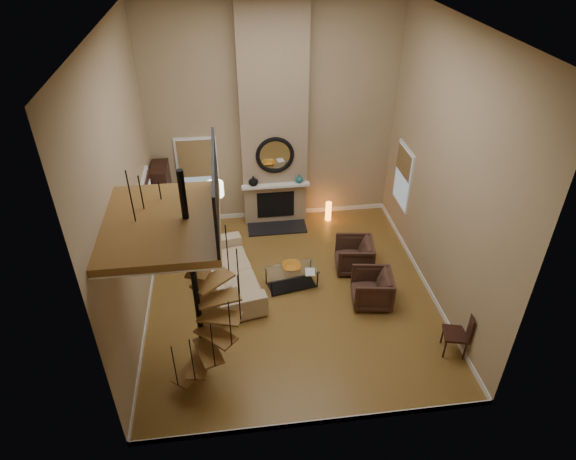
{
  "coord_description": "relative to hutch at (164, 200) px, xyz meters",
  "views": [
    {
      "loc": [
        -1.11,
        -8.11,
        7.17
      ],
      "look_at": [
        0.0,
        0.4,
        1.4
      ],
      "focal_mm": 31.13,
      "sensor_mm": 36.0,
      "label": 1
    }
  ],
  "objects": [
    {
      "name": "window_right",
      "position": [
        5.74,
        -0.79,
        0.68
      ],
      "size": [
        0.06,
        1.02,
        1.52
      ],
      "color": "white",
      "rests_on": "right_wall"
    },
    {
      "name": "window_back",
      "position": [
        0.87,
        0.44,
        0.67
      ],
      "size": [
        1.02,
        0.06,
        1.52
      ],
      "color": "white",
      "rests_on": "back_wall"
    },
    {
      "name": "entry_door",
      "position": [
        -0.18,
        -0.99,
        0.1
      ],
      "size": [
        0.1,
        1.05,
        2.16
      ],
      "color": "white",
      "rests_on": "ground"
    },
    {
      "name": "spiral_stair",
      "position": [
        0.99,
        -4.58,
        0.83
      ],
      "size": [
        1.47,
        1.47,
        4.06
      ],
      "color": "black",
      "rests_on": "ground"
    },
    {
      "name": "ceiling",
      "position": [
        2.77,
        -2.79,
        4.54
      ],
      "size": [
        6.0,
        6.5,
        0.01
      ],
      "primitive_type": "cube",
      "color": "silver",
      "rests_on": "back_wall"
    },
    {
      "name": "baseboard_left",
      "position": [
        -0.22,
        -2.79,
        -0.89
      ],
      "size": [
        0.02,
        6.5,
        0.12
      ],
      "primitive_type": "cube",
      "color": "white",
      "rests_on": "ground"
    },
    {
      "name": "book",
      "position": [
        3.19,
        -2.67,
        -0.49
      ],
      "size": [
        0.24,
        0.3,
        0.03
      ],
      "primitive_type": "imported",
      "rotation": [
        0.0,
        0.0,
        -0.14
      ],
      "color": "gray",
      "rests_on": "coffee_table"
    },
    {
      "name": "vase_left",
      "position": [
        2.22,
        0.03,
        0.35
      ],
      "size": [
        0.24,
        0.24,
        0.25
      ],
      "primitive_type": "imported",
      "color": "black",
      "rests_on": "mantel"
    },
    {
      "name": "bowl",
      "position": [
        2.84,
        -2.47,
        -0.45
      ],
      "size": [
        0.41,
        0.41,
        0.1
      ],
      "primitive_type": "imported",
      "color": "orange",
      "rests_on": "coffee_table"
    },
    {
      "name": "mantel",
      "position": [
        2.77,
        -0.01,
        0.2
      ],
      "size": [
        1.7,
        0.18,
        0.06
      ],
      "primitive_type": "cube",
      "color": "white",
      "rests_on": "chimney_breast"
    },
    {
      "name": "coffee_table",
      "position": [
        2.84,
        -2.52,
        -0.67
      ],
      "size": [
        1.19,
        0.75,
        0.43
      ],
      "color": "silver",
      "rests_on": "ground"
    },
    {
      "name": "right_wall",
      "position": [
        5.77,
        -2.79,
        1.8
      ],
      "size": [
        0.02,
        6.5,
        5.5
      ],
      "primitive_type": "cube",
      "color": "tan",
      "rests_on": "ground"
    },
    {
      "name": "ground",
      "position": [
        2.77,
        -2.79,
        -0.95
      ],
      "size": [
        6.0,
        6.5,
        0.01
      ],
      "primitive_type": "cube",
      "color": "olive",
      "rests_on": "ground"
    },
    {
      "name": "chimney_breast",
      "position": [
        2.77,
        0.27,
        1.8
      ],
      "size": [
        1.6,
        0.38,
        5.5
      ],
      "primitive_type": "cube",
      "color": "#977F62",
      "rests_on": "ground"
    },
    {
      "name": "firebox",
      "position": [
        2.77,
        0.07,
        -0.4
      ],
      "size": [
        0.95,
        0.02,
        0.72
      ],
      "primitive_type": "cube",
      "color": "black",
      "rests_on": "chimney_breast"
    },
    {
      "name": "baseboard_front",
      "position": [
        2.77,
        -6.03,
        -0.89
      ],
      "size": [
        6.0,
        0.02,
        0.12
      ],
      "primitive_type": "cube",
      "color": "white",
      "rests_on": "ground"
    },
    {
      "name": "baseboard_back",
      "position": [
        2.77,
        0.45,
        -0.89
      ],
      "size": [
        6.0,
        0.02,
        0.12
      ],
      "primitive_type": "cube",
      "color": "white",
      "rests_on": "ground"
    },
    {
      "name": "mirror_disc",
      "position": [
        2.77,
        0.06,
        1.0
      ],
      "size": [
        0.8,
        0.01,
        0.8
      ],
      "primitive_type": "cylinder",
      "rotation": [
        1.57,
        0.0,
        0.0
      ],
      "color": "white",
      "rests_on": "chimney_breast"
    },
    {
      "name": "mirror_frame",
      "position": [
        2.77,
        0.05,
        1.0
      ],
      "size": [
        0.94,
        0.1,
        0.94
      ],
      "primitive_type": "torus",
      "rotation": [
        1.57,
        0.0,
        0.0
      ],
      "color": "black",
      "rests_on": "chimney_breast"
    },
    {
      "name": "loft",
      "position": [
        0.73,
        -4.59,
        2.29
      ],
      "size": [
        1.7,
        2.2,
        1.09
      ],
      "color": "brown",
      "rests_on": "left_wall"
    },
    {
      "name": "side_chair",
      "position": [
        5.66,
        -4.81,
        -0.42
      ],
      "size": [
        0.54,
        0.54,
        0.96
      ],
      "color": "black",
      "rests_on": "ground"
    },
    {
      "name": "front_wall",
      "position": [
        2.77,
        -6.04,
        1.8
      ],
      "size": [
        6.0,
        0.02,
        5.5
      ],
      "primitive_type": "cube",
      "color": "tan",
      "rests_on": "ground"
    },
    {
      "name": "accent_lamp",
      "position": [
        4.16,
        0.04,
        -0.7
      ],
      "size": [
        0.15,
        0.15,
        0.55
      ],
      "primitive_type": "cylinder",
      "color": "orange",
      "rests_on": "ground"
    },
    {
      "name": "armchair_near",
      "position": [
        4.41,
        -2.08,
        -0.6
      ],
      "size": [
        0.94,
        0.92,
        0.76
      ],
      "primitive_type": "imported",
      "rotation": [
        0.0,
        0.0,
        -1.71
      ],
      "color": "#42271E",
      "rests_on": "ground"
    },
    {
      "name": "baseboard_right",
      "position": [
        5.76,
        -2.79,
        -0.89
      ],
      "size": [
        0.02,
        6.5,
        0.12
      ],
      "primitive_type": "cube",
      "color": "white",
      "rests_on": "ground"
    },
    {
      "name": "floor_lamp",
      "position": [
        1.29,
        -0.71,
        0.46
      ],
      "size": [
        0.4,
        0.4,
        1.71
      ],
      "color": "black",
      "rests_on": "ground"
    },
    {
      "name": "sofa",
      "position": [
        1.52,
        -2.29,
        -0.55
      ],
      "size": [
        1.42,
        2.63,
        0.73
      ],
      "primitive_type": "imported",
      "rotation": [
        0.0,
        0.0,
        1.76
      ],
      "color": "tan",
      "rests_on": "ground"
    },
    {
      "name": "armchair_far",
      "position": [
        4.5,
        -3.26,
        -0.6
      ],
      "size": [
        0.93,
        0.92,
        0.75
      ],
      "primitive_type": "imported",
      "rotation": [
        0.0,
        0.0,
        -1.72
      ],
      "color": "#42271E",
      "rests_on": "ground"
    },
    {
      "name": "hearth",
      "position": [
        2.77,
        -0.22,
        -0.93
      ],
      "size": [
        1.5,
        0.6,
        0.04
      ],
      "primitive_type": "cube",
      "color": "black",
      "rests_on": "ground"
    },
    {
      "name": "left_wall",
      "position": [
        -0.23,
        -2.79,
        1.8
      ],
      "size": [
        0.02,
        6.5,
        5.5
      ],
      "primitive_type": "cube",
      "color": "tan",
      "rests_on": "ground"
    },
    {
      "name": "back_wall",
      "position": [
        2.77,
        0.46,
        1.8
      ],
      "size": [
        6.0,
        0.02,
        5.5
      ],
      "primitive_type": "cube",
      "color": "tan",
      "rests_on": "ground"
    },
    {
      "name": "hutch",
      "position": [
        0.0,
        0.0,
        0.0
      ],
      "size": [
        0.39,
        0.82,
        1.84
      ],
      "primitive_type": "cube",
      "color": "black",
      "rests_on": "ground"
    },
    {
      "name": "vase_right",
      "position": [
        3.37,
        0.03,
        0.33
      ],
      "size": [
        0.2,
        0.2,
        0.21
      ],
      "primitive_type": "imported",
      "color": "#1A575C",
      "rests_on": "mantel"
    }
  ]
}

